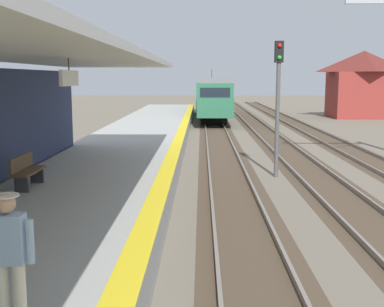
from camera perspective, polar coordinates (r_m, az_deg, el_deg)
station_platform at (r=15.64m, az=-11.32°, el=-3.88°), size 5.00×80.00×0.91m
track_pair_nearest_platform at (r=19.31m, az=4.20°, el=-2.56°), size 2.34×120.00×0.16m
track_pair_middle at (r=19.79m, az=14.09°, el=-2.52°), size 2.34×120.00×0.16m
approaching_train at (r=46.89m, az=2.40°, el=6.72°), size 2.93×19.60×4.76m
commuter_person at (r=5.97m, az=-20.46°, el=-11.24°), size 0.59×0.30×1.67m
rail_signal_post at (r=19.16m, az=9.93°, el=6.73°), size 0.32×0.34×5.20m
platform_bench at (r=13.95m, az=-18.63°, el=-1.83°), size 0.45×1.60×0.88m
distant_trackside_house at (r=50.62m, az=19.19°, el=7.71°), size 6.60×5.28×6.40m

